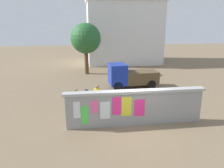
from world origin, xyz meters
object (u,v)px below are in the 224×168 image
Objects in this scene: bicycle_far at (142,106)px; tree_roadside at (86,39)px; motorcycle at (164,96)px; auto_rickshaw_truck at (131,76)px; person_walking at (97,96)px; bicycle_near at (84,99)px.

bicycle_far is 0.36× the size of tree_roadside.
motorcycle is at bearing -62.94° from tree_roadside.
auto_rickshaw_truck is 1.93× the size of motorcycle.
motorcycle is 0.40× the size of tree_roadside.
auto_rickshaw_truck is 2.16× the size of bicycle_far.
auto_rickshaw_truck is 4.69m from bicycle_far.
motorcycle is at bearing 12.83° from person_walking.
bicycle_near is 3.50m from bicycle_far.
auto_rickshaw_truck is 0.77× the size of tree_roadside.
auto_rickshaw_truck is 5.25m from person_walking.
person_walking is at bearing -167.17° from motorcycle.
bicycle_far is (3.10, -1.62, 0.00)m from bicycle_near.
person_walking is (-2.41, 0.21, 0.62)m from bicycle_far.
person_walking is (-4.08, -0.93, 0.52)m from motorcycle.
tree_roadside is (-2.72, 9.75, 2.94)m from bicycle_far.
bicycle_near is at bearing 152.40° from bicycle_far.
tree_roadside reaches higher than auto_rickshaw_truck.
bicycle_near is at bearing -139.15° from auto_rickshaw_truck.
person_walking reaches higher than bicycle_near.
person_walking reaches higher than bicycle_far.
auto_rickshaw_truck is 2.21× the size of bicycle_near.
bicycle_far is 1.05× the size of person_walking.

